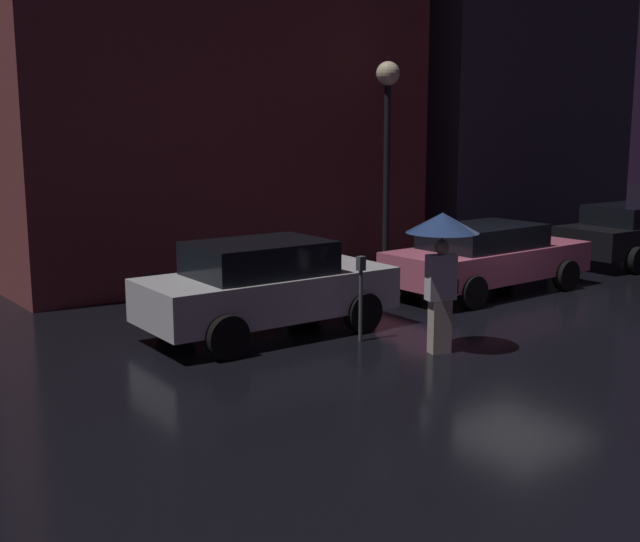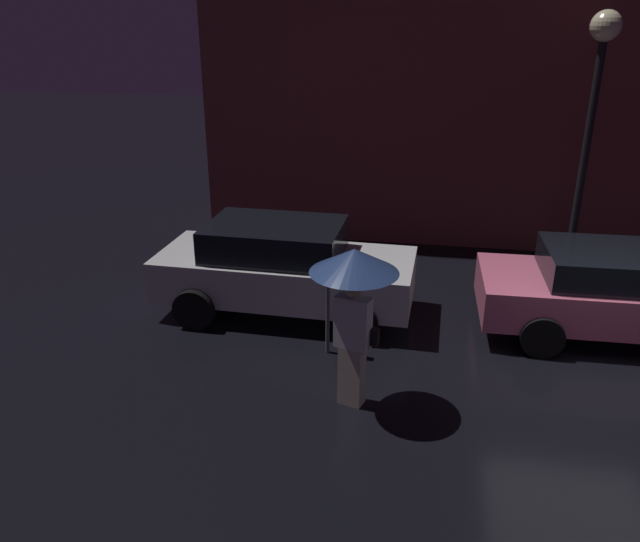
{
  "view_description": "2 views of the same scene",
  "coord_description": "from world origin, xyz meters",
  "views": [
    {
      "loc": [
        -11.58,
        -9.23,
        3.33
      ],
      "look_at": [
        -4.52,
        0.08,
        1.19
      ],
      "focal_mm": 45.0,
      "sensor_mm": 36.0,
      "label": 1
    },
    {
      "loc": [
        -2.46,
        -7.84,
        4.56
      ],
      "look_at": [
        -3.84,
        -0.1,
        1.34
      ],
      "focal_mm": 35.0,
      "sensor_mm": 36.0,
      "label": 2
    }
  ],
  "objects": [
    {
      "name": "ground_plane",
      "position": [
        0.0,
        0.0,
        0.0
      ],
      "size": [
        60.0,
        60.0,
        0.0
      ],
      "primitive_type": "plane",
      "color": "black"
    },
    {
      "name": "building_facade_left",
      "position": [
        -2.38,
        6.5,
        5.15
      ],
      "size": [
        9.73,
        3.0,
        10.31
      ],
      "color": "brown",
      "rests_on": "ground"
    },
    {
      "name": "building_facade_right",
      "position": [
        7.46,
        6.5,
        4.03
      ],
      "size": [
        7.67,
        3.0,
        8.07
      ],
      "color": "#3D3D47",
      "rests_on": "ground"
    },
    {
      "name": "parked_car_white",
      "position": [
        -4.69,
        1.28,
        0.79
      ],
      "size": [
        4.16,
        1.91,
        1.52
      ],
      "rotation": [
        0.0,
        0.0,
        -0.03
      ],
      "color": "silver",
      "rests_on": "ground"
    },
    {
      "name": "parked_car_pink",
      "position": [
        0.64,
        1.35,
        0.73
      ],
      "size": [
        4.53,
        1.93,
        1.38
      ],
      "rotation": [
        0.0,
        0.0,
        0.02
      ],
      "color": "#DB6684",
      "rests_on": "ground"
    },
    {
      "name": "parked_car_black",
      "position": [
        6.2,
        1.5,
        0.75
      ],
      "size": [
        4.36,
        1.9,
        1.44
      ],
      "rotation": [
        0.0,
        0.0,
        -0.04
      ],
      "color": "black",
      "rests_on": "ground"
    },
    {
      "name": "pedestrian_with_umbrella",
      "position": [
        -3.24,
        -1.16,
        1.65
      ],
      "size": [
        1.06,
        1.06,
        2.08
      ],
      "rotation": [
        0.0,
        0.0,
        -0.3
      ],
      "color": "beige",
      "rests_on": "ground"
    },
    {
      "name": "parking_meter",
      "position": [
        -3.75,
        0.05,
        0.82
      ],
      "size": [
        0.12,
        0.1,
        1.34
      ],
      "color": "#4C5154",
      "rests_on": "ground"
    },
    {
      "name": "street_lamp_near",
      "position": [
        0.29,
        4.0,
        3.54
      ],
      "size": [
        0.51,
        0.51,
        4.67
      ],
      "color": "black",
      "rests_on": "ground"
    }
  ]
}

